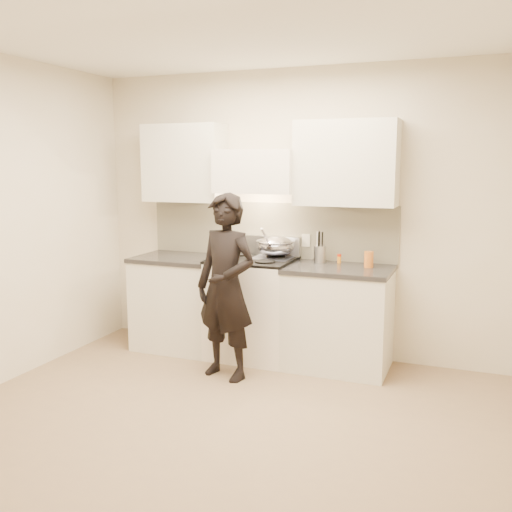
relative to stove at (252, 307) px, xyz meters
The scene contains 11 objects.
ground_plane 1.53m from the stove, 78.12° to the right, with size 4.00×4.00×0.00m, color #83684A.
room_shell 1.56m from the stove, 77.04° to the right, with size 4.04×3.54×2.70m.
stove is the anchor object (origin of this frame).
counter_right 0.83m from the stove, ahead, with size 0.92×0.67×0.92m.
counter_left 0.78m from the stove, behind, with size 0.82×0.67×0.92m.
wok 0.63m from the stove, 34.57° to the left, with size 0.37×0.46×0.30m.
stock_pot 0.62m from the stove, 144.10° to the right, with size 0.36×0.28×0.17m.
utensil_crock 0.82m from the stove, 14.63° to the left, with size 0.11×0.11×0.29m.
spice_jar 0.94m from the stove, 14.70° to the left, with size 0.04×0.04×0.08m.
oil_glass 1.19m from the stove, ahead, with size 0.08×0.08×0.14m.
person 0.66m from the stove, 90.96° to the right, with size 0.58×0.38×1.58m, color black.
Camera 1 is at (1.64, -3.45, 1.83)m, focal length 40.00 mm.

